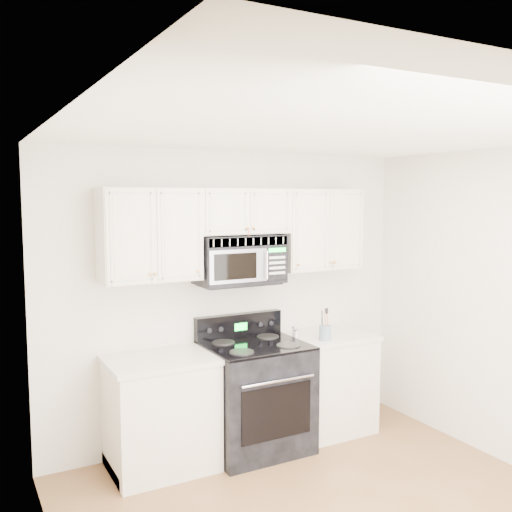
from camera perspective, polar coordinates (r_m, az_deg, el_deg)
room at (r=3.73m, az=9.64°, el=-8.08°), size 3.51×3.51×2.61m
base_cabinet_left at (r=4.85m, az=-9.48°, el=-15.59°), size 0.86×0.65×0.92m
base_cabinet_right at (r=5.54m, az=6.78°, el=-12.78°), size 0.86×0.65×0.92m
range at (r=5.11m, az=-0.09°, el=-13.69°), size 0.85×0.77×1.14m
upper_cabinets at (r=4.97m, az=-1.56°, el=2.86°), size 2.44×0.37×0.75m
microwave at (r=4.95m, az=-1.66°, el=-0.32°), size 0.76×0.43×0.42m
utensil_crock at (r=5.18m, az=6.92°, el=-7.60°), size 0.11×0.11×0.29m
shaker_salt at (r=5.21m, az=4.04°, el=-7.78°), size 0.04×0.04×0.09m
shaker_pepper at (r=5.25m, az=3.88°, el=-7.59°), size 0.04×0.04×0.11m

